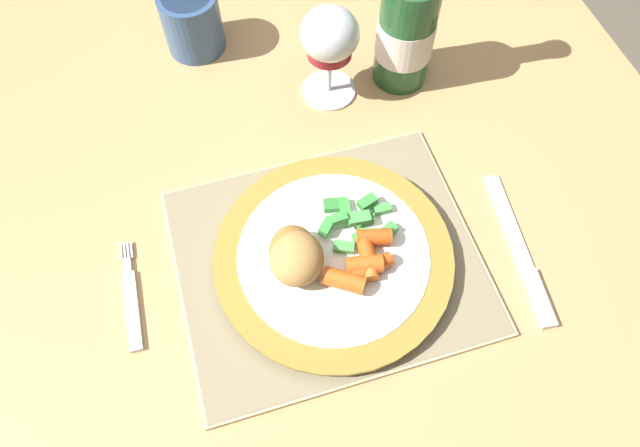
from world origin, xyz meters
TOP-DOWN VIEW (x-y plane):
  - ground_plane at (0.00, 0.00)m, footprint 6.00×6.00m
  - dining_table at (0.00, 0.00)m, footprint 1.12×1.09m
  - placemat at (0.04, -0.20)m, footprint 0.35×0.29m
  - dinner_plate at (0.05, -0.21)m, footprint 0.27×0.27m
  - breaded_croquettes at (0.01, -0.21)m, footprint 0.08×0.09m
  - green_beans_pile at (0.09, -0.18)m, footprint 0.09×0.08m
  - glazed_carrots at (0.08, -0.23)m, footprint 0.10×0.08m
  - fork at (-0.18, -0.19)m, footprint 0.02×0.14m
  - table_knife at (0.27, -0.27)m, footprint 0.04×0.21m
  - wine_glass at (0.12, 0.05)m, footprint 0.08×0.08m
  - bottle at (0.23, 0.05)m, footprint 0.08×0.08m
  - drinking_cup at (-0.04, 0.19)m, footprint 0.08×0.08m

SIDE VIEW (x-z plane):
  - ground_plane at x=0.00m, z-range 0.00..0.00m
  - dining_table at x=0.00m, z-range 0.28..1.02m
  - fork at x=-0.18m, z-range 0.74..0.75m
  - table_knife at x=0.27m, z-range 0.74..0.75m
  - placemat at x=0.04m, z-range 0.74..0.75m
  - dinner_plate at x=0.05m, z-range 0.75..0.77m
  - green_beans_pile at x=0.09m, z-range 0.76..0.78m
  - glazed_carrots at x=0.08m, z-range 0.77..0.79m
  - drinking_cup at x=-0.04m, z-range 0.74..0.83m
  - breaded_croquettes at x=0.01m, z-range 0.76..0.81m
  - wine_glass at x=0.12m, z-range 0.77..0.90m
  - bottle at x=0.23m, z-range 0.70..0.97m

